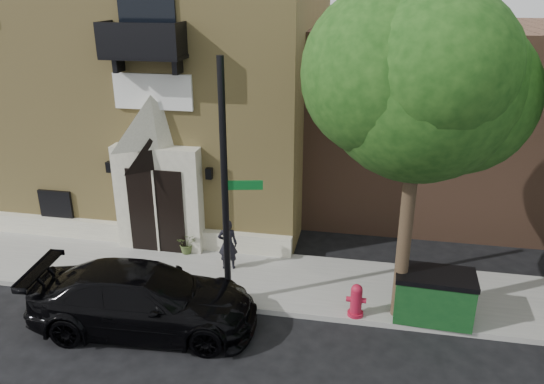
# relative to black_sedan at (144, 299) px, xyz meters

# --- Properties ---
(ground) EXTENTS (120.00, 120.00, 0.00)m
(ground) POSITION_rel_black_sedan_xyz_m (-0.06, 1.00, -0.78)
(ground) COLOR black
(ground) RESTS_ON ground
(sidewalk) EXTENTS (42.00, 3.00, 0.15)m
(sidewalk) POSITION_rel_black_sedan_xyz_m (0.94, 2.50, -0.70)
(sidewalk) COLOR gray
(sidewalk) RESTS_ON ground
(church) EXTENTS (12.20, 11.01, 9.30)m
(church) POSITION_rel_black_sedan_xyz_m (-3.04, 8.95, 3.86)
(church) COLOR tan
(church) RESTS_ON ground
(street_tree_left) EXTENTS (4.97, 4.38, 7.77)m
(street_tree_left) POSITION_rel_black_sedan_xyz_m (5.97, 1.35, 5.09)
(street_tree_left) COLOR #38281C
(street_tree_left) RESTS_ON sidewalk
(black_sedan) EXTENTS (5.52, 2.62, 1.56)m
(black_sedan) POSITION_rel_black_sedan_xyz_m (0.00, 0.00, 0.00)
(black_sedan) COLOR black
(black_sedan) RESTS_ON ground
(street_sign) EXTENTS (1.09, 0.96, 6.16)m
(street_sign) POSITION_rel_black_sedan_xyz_m (1.74, 1.23, 2.47)
(street_sign) COLOR black
(street_sign) RESTS_ON sidewalk
(fire_hydrant) EXTENTS (0.49, 0.39, 0.86)m
(fire_hydrant) POSITION_rel_black_sedan_xyz_m (4.94, 1.20, -0.21)
(fire_hydrant) COLOR #A2152E
(fire_hydrant) RESTS_ON sidewalk
(dumpster) EXTENTS (1.90, 1.13, 1.21)m
(dumpster) POSITION_rel_black_sedan_xyz_m (6.76, 1.46, -0.01)
(dumpster) COLOR #0F3916
(dumpster) RESTS_ON sidewalk
(planter) EXTENTS (0.72, 0.67, 0.66)m
(planter) POSITION_rel_black_sedan_xyz_m (-0.17, 3.50, -0.30)
(planter) COLOR #4E5F30
(planter) RESTS_ON sidewalk
(pedestrian_near) EXTENTS (0.61, 0.47, 1.50)m
(pedestrian_near) POSITION_rel_black_sedan_xyz_m (1.28, 2.85, 0.12)
(pedestrian_near) COLOR black
(pedestrian_near) RESTS_ON sidewalk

